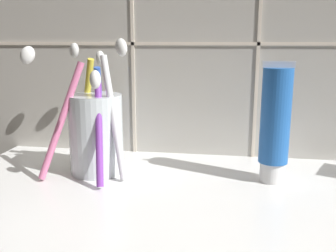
{
  "coord_description": "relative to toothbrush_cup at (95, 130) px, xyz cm",
  "views": [
    {
      "loc": [
        -2.87,
        -43.05,
        20.13
      ],
      "look_at": [
        -9.72,
        2.01,
        9.69
      ],
      "focal_mm": 40.0,
      "sensor_mm": 36.0,
      "label": 1
    }
  ],
  "objects": [
    {
      "name": "tile_wall_backsplash",
      "position": [
        20.32,
        11.33,
        17.79
      ],
      "size": [
        87.3,
        1.72,
        51.69
      ],
      "color": "#B7B2A8",
      "rests_on": "ground"
    },
    {
      "name": "toothpaste_tube",
      "position": [
        23.97,
        0.06,
        1.73
      ],
      "size": [
        3.95,
        3.76,
        15.66
      ],
      "color": "white",
      "rests_on": "sink_counter"
    },
    {
      "name": "toothbrush_cup",
      "position": [
        0.0,
        0.0,
        0.0
      ],
      "size": [
        13.89,
        15.42,
        18.58
      ],
      "color": "silver",
      "rests_on": "sink_counter"
    },
    {
      "name": "sink_counter",
      "position": [
        20.31,
        -4.97,
        -7.07
      ],
      "size": [
        77.3,
        32.09,
        2.0
      ],
      "primitive_type": "cube",
      "color": "white",
      "rests_on": "ground"
    }
  ]
}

